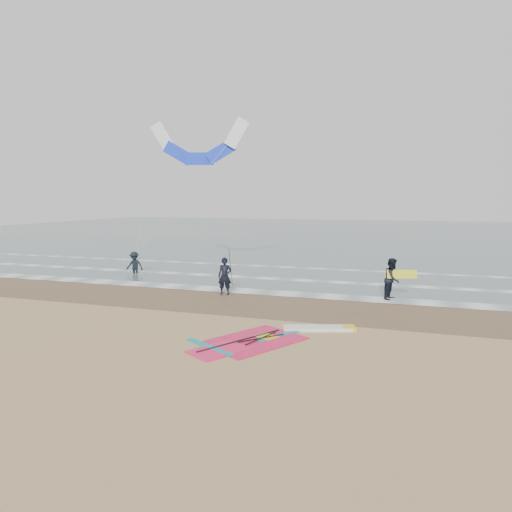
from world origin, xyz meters
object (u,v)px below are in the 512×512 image
(windsurf_rig, at_px, (273,337))
(person_wading, at_px, (134,260))
(surf_kite, at_px, (199,147))
(person_standing, at_px, (225,276))
(person_walking, at_px, (392,279))

(windsurf_rig, relative_size, person_wading, 3.03)
(windsurf_rig, bearing_deg, person_wading, 139.29)
(surf_kite, bearing_deg, windsurf_rig, -55.85)
(person_standing, height_order, person_walking, person_walking)
(person_standing, distance_m, person_wading, 8.60)
(person_standing, relative_size, surf_kite, 0.22)
(windsurf_rig, height_order, person_standing, person_standing)
(windsurf_rig, xyz_separation_m, surf_kite, (-8.11, 11.96, 7.62))
(person_walking, relative_size, person_wading, 1.12)
(windsurf_rig, distance_m, person_wading, 15.29)
(windsurf_rig, distance_m, person_walking, 8.09)
(windsurf_rig, relative_size, surf_kite, 0.62)
(windsurf_rig, distance_m, surf_kite, 16.34)
(windsurf_rig, bearing_deg, person_walking, 63.96)
(person_walking, xyz_separation_m, surf_kite, (-11.64, 4.74, 6.71))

